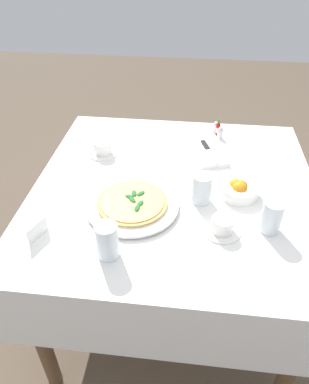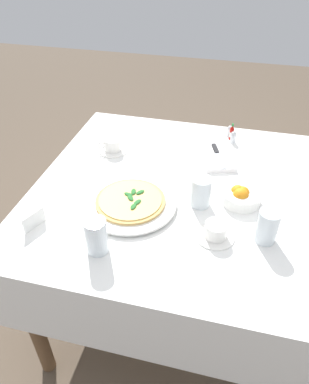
{
  "view_description": "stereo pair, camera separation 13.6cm",
  "coord_description": "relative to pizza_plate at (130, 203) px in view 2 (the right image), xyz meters",
  "views": [
    {
      "loc": [
        1.15,
        0.05,
        1.61
      ],
      "look_at": [
        0.08,
        -0.07,
        0.77
      ],
      "focal_mm": 33.53,
      "sensor_mm": 36.0,
      "label": 1
    },
    {
      "loc": [
        1.12,
        0.18,
        1.61
      ],
      "look_at": [
        0.08,
        -0.07,
        0.77
      ],
      "focal_mm": 33.53,
      "sensor_mm": 36.0,
      "label": 2
    }
  ],
  "objects": [
    {
      "name": "coffee_cup_left_edge",
      "position": [
        0.09,
        0.32,
        0.02
      ],
      "size": [
        0.13,
        0.13,
        0.06
      ],
      "color": "white",
      "rests_on": "dining_table"
    },
    {
      "name": "ground_plane",
      "position": [
        -0.15,
        0.15,
        -0.76
      ],
      "size": [
        8.0,
        8.0,
        0.0
      ],
      "primitive_type": "plane",
      "color": "brown"
    },
    {
      "name": "dining_table",
      "position": [
        -0.15,
        0.15,
        -0.14
      ],
      "size": [
        1.12,
        1.12,
        0.75
      ],
      "color": "white",
      "rests_on": "ground_plane"
    },
    {
      "name": "menu_card",
      "position": [
        0.19,
        -0.29,
        0.02
      ],
      "size": [
        0.09,
        0.04,
        0.06
      ],
      "rotation": [
        0.0,
        0.0,
        5.91
      ],
      "color": "white",
      "rests_on": "dining_table"
    },
    {
      "name": "napkin_folded",
      "position": [
        -0.4,
        0.28,
        -0.0
      ],
      "size": [
        0.25,
        0.19,
        0.02
      ],
      "rotation": [
        0.0,
        0.0,
        0.28
      ],
      "color": "white",
      "rests_on": "dining_table"
    },
    {
      "name": "dinner_knife",
      "position": [
        -0.39,
        0.28,
        0.01
      ],
      "size": [
        0.19,
        0.08,
        0.01
      ],
      "rotation": [
        0.0,
        0.0,
        0.33
      ],
      "color": "silver",
      "rests_on": "napkin_folded"
    },
    {
      "name": "pepper_shaker",
      "position": [
        -0.62,
        0.31,
        0.01
      ],
      "size": [
        0.03,
        0.03,
        0.06
      ],
      "color": "white",
      "rests_on": "dining_table"
    },
    {
      "name": "hot_sauce_bottle",
      "position": [
        -0.59,
        0.32,
        0.02
      ],
      "size": [
        0.02,
        0.02,
        0.08
      ],
      "color": "#B7140F",
      "rests_on": "dining_table"
    },
    {
      "name": "pizza_plate",
      "position": [
        0.0,
        0.0,
        0.0
      ],
      "size": [
        0.34,
        0.34,
        0.02
      ],
      "color": "white",
      "rests_on": "dining_table"
    },
    {
      "name": "coffee_cup_near_left",
      "position": [
        -0.35,
        -0.19,
        0.02
      ],
      "size": [
        0.13,
        0.13,
        0.06
      ],
      "color": "white",
      "rests_on": "dining_table"
    },
    {
      "name": "water_glass_near_right",
      "position": [
        0.06,
        0.48,
        0.04
      ],
      "size": [
        0.07,
        0.07,
        0.12
      ],
      "color": "white",
      "rests_on": "dining_table"
    },
    {
      "name": "pizza",
      "position": [
        -0.0,
        0.0,
        0.01
      ],
      "size": [
        0.26,
        0.26,
        0.02
      ],
      "color": "#DBAD60",
      "rests_on": "pizza_plate"
    },
    {
      "name": "citrus_bowl",
      "position": [
        -0.12,
        0.39,
        0.02
      ],
      "size": [
        0.15,
        0.15,
        0.07
      ],
      "color": "white",
      "rests_on": "dining_table"
    },
    {
      "name": "water_glass_far_left",
      "position": [
        0.24,
        -0.04,
        0.05
      ],
      "size": [
        0.07,
        0.07,
        0.12
      ],
      "color": "white",
      "rests_on": "dining_table"
    },
    {
      "name": "water_glass_back_corner",
      "position": [
        -0.07,
        0.25,
        0.04
      ],
      "size": [
        0.07,
        0.07,
        0.12
      ],
      "color": "white",
      "rests_on": "dining_table"
    },
    {
      "name": "salt_shaker",
      "position": [
        -0.56,
        0.33,
        0.01
      ],
      "size": [
        0.03,
        0.03,
        0.06
      ],
      "color": "white",
      "rests_on": "dining_table"
    }
  ]
}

